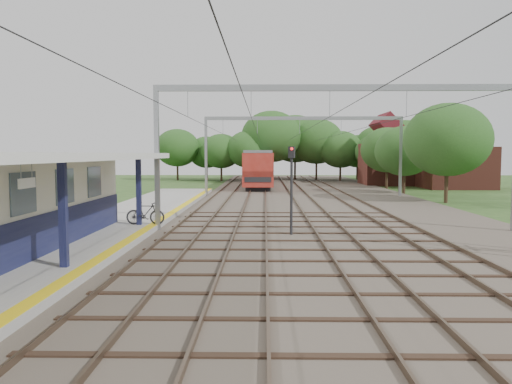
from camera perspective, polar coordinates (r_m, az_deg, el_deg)
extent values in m
plane|color=#2D4C1E|center=(9.51, 0.08, -18.87)|extent=(160.00, 160.00, 0.00)
cube|color=#473D33|center=(39.10, 6.65, -1.09)|extent=(18.00, 90.00, 0.10)
cube|color=gray|center=(24.25, -17.44, -4.31)|extent=(5.00, 52.00, 0.35)
cube|color=yellow|center=(23.61, -12.25, -4.00)|extent=(0.45, 52.00, 0.01)
cube|color=#13163C|center=(17.60, -24.04, -4.84)|extent=(0.06, 18.00, 1.40)
cube|color=slate|center=(17.43, -24.17, 0.04)|extent=(0.05, 16.00, 1.30)
cube|color=#13163C|center=(16.02, -21.18, -2.38)|extent=(0.22, 0.22, 3.20)
cube|color=#13163C|center=(24.56, -13.25, 0.05)|extent=(0.22, 0.22, 3.20)
cube|color=white|center=(14.16, -24.72, 0.93)|extent=(0.06, 0.85, 0.26)
cube|color=brown|center=(39.14, -5.41, -0.89)|extent=(0.07, 88.00, 0.15)
cube|color=brown|center=(39.01, -3.31, -0.89)|extent=(0.07, 88.00, 0.15)
cube|color=brown|center=(38.92, -1.02, -0.90)|extent=(0.07, 88.00, 0.15)
cube|color=brown|center=(38.90, 1.10, -0.90)|extent=(0.07, 88.00, 0.15)
cube|color=brown|center=(38.97, 4.43, -0.91)|extent=(0.07, 88.00, 0.15)
cube|color=brown|center=(39.08, 6.53, -0.91)|extent=(0.07, 88.00, 0.15)
cube|color=brown|center=(39.35, 9.67, -0.90)|extent=(0.07, 88.00, 0.15)
cube|color=brown|center=(39.59, 11.72, -0.90)|extent=(0.07, 88.00, 0.15)
cube|color=gray|center=(24.28, -11.25, 3.70)|extent=(0.22, 0.22, 7.00)
cube|color=gray|center=(24.17, 9.16, 11.68)|extent=(17.00, 0.20, 0.30)
cube|color=gray|center=(44.03, -5.73, 4.02)|extent=(0.22, 0.22, 7.00)
cube|color=gray|center=(45.31, 16.20, 3.88)|extent=(0.22, 0.22, 7.00)
cube|color=gray|center=(43.97, 5.43, 8.39)|extent=(17.00, 0.20, 0.30)
cylinder|color=black|center=(38.94, -4.41, 6.93)|extent=(0.02, 88.00, 0.02)
cylinder|color=black|center=(38.78, 0.04, 6.96)|extent=(0.02, 88.00, 0.02)
cylinder|color=black|center=(38.89, 5.54, 6.93)|extent=(0.02, 88.00, 0.02)
cylinder|color=black|center=(39.34, 10.81, 6.84)|extent=(0.02, 88.00, 0.02)
cylinder|color=#382619|center=(70.50, -7.29, 2.46)|extent=(0.28, 0.28, 2.88)
ellipsoid|color=#224719|center=(70.48, -7.32, 5.32)|extent=(6.72, 6.72, 5.76)
cylinder|color=#382619|center=(71.90, -2.32, 2.38)|extent=(0.28, 0.28, 2.52)
ellipsoid|color=#224719|center=(71.85, -2.33, 4.84)|extent=(5.88, 5.88, 5.04)
cylinder|color=#382619|center=(68.79, 2.54, 2.59)|extent=(0.28, 0.28, 3.24)
ellipsoid|color=#224719|center=(68.78, 2.55, 5.89)|extent=(7.56, 7.56, 6.48)
cylinder|color=#382619|center=(71.21, 7.33, 2.41)|extent=(0.28, 0.28, 2.70)
ellipsoid|color=#224719|center=(71.17, 7.36, 5.06)|extent=(6.30, 6.30, 5.40)
cylinder|color=#382619|center=(48.95, 18.05, 1.24)|extent=(0.28, 0.28, 2.52)
ellipsoid|color=#224719|center=(48.89, 18.13, 4.85)|extent=(5.88, 5.88, 5.04)
cylinder|color=#382619|center=(64.51, 14.31, 2.18)|extent=(0.28, 0.28, 2.88)
ellipsoid|color=#224719|center=(64.48, 14.37, 5.31)|extent=(6.72, 6.72, 5.76)
cube|color=brown|center=(58.59, 21.87, 2.59)|extent=(7.00, 6.00, 4.50)
cube|color=maroon|center=(58.60, 21.95, 5.67)|extent=(4.99, 6.12, 4.99)
cube|color=brown|center=(62.78, 15.64, 3.07)|extent=(8.00, 6.00, 5.00)
cube|color=maroon|center=(62.81, 15.71, 6.17)|extent=(5.52, 6.12, 5.52)
imported|color=black|center=(24.58, -12.53, -2.37)|extent=(1.87, 0.55, 1.12)
cube|color=black|center=(57.00, 0.34, 0.92)|extent=(2.42, 17.25, 0.44)
cube|color=maroon|center=(56.92, 0.34, 2.81)|extent=(3.02, 18.75, 3.30)
cube|color=black|center=(56.91, 0.34, 3.16)|extent=(3.06, 17.25, 0.94)
cube|color=slate|center=(56.89, 0.34, 4.59)|extent=(2.78, 18.75, 0.28)
cube|color=black|center=(76.32, 0.50, 1.80)|extent=(2.42, 17.25, 0.44)
cube|color=maroon|center=(76.26, 0.51, 3.21)|extent=(3.02, 18.75, 3.30)
cube|color=black|center=(76.25, 0.51, 3.47)|extent=(3.06, 17.25, 0.94)
cube|color=slate|center=(76.24, 0.51, 4.54)|extent=(2.78, 18.75, 0.28)
cylinder|color=black|center=(22.52, 4.07, -0.45)|extent=(0.16, 0.16, 3.73)
cube|color=black|center=(22.44, 4.09, 4.56)|extent=(0.32, 0.26, 0.51)
sphere|color=red|center=(22.34, 4.11, 4.94)|extent=(0.13, 0.13, 0.13)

